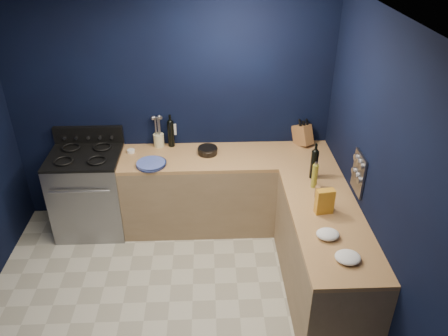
{
  "coord_description": "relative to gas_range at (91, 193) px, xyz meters",
  "views": [
    {
      "loc": [
        0.4,
        -2.81,
        3.24
      ],
      "look_at": [
        0.55,
        1.0,
        1.0
      ],
      "focal_mm": 35.89,
      "sensor_mm": 36.0,
      "label": 1
    }
  ],
  "objects": [
    {
      "name": "top_back",
      "position": [
        1.53,
        0.02,
        0.42
      ],
      "size": [
        2.3,
        0.63,
        0.04
      ],
      "primitive_type": "cube",
      "color": "brown",
      "rests_on": "cab_back"
    },
    {
      "name": "cab_right",
      "position": [
        2.37,
        -1.13,
        -0.03
      ],
      "size": [
        0.63,
        1.67,
        0.86
      ],
      "primitive_type": "cube",
      "color": "#907555",
      "rests_on": "floor"
    },
    {
      "name": "oil_bottle",
      "position": [
        2.33,
        -0.64,
        0.56
      ],
      "size": [
        0.07,
        0.07,
        0.24
      ],
      "primitive_type": "cylinder",
      "rotation": [
        0.0,
        0.0,
        0.32
      ],
      "color": "olive",
      "rests_on": "top_right"
    },
    {
      "name": "spice_jar_near",
      "position": [
        2.33,
        -0.81,
        0.49
      ],
      "size": [
        0.07,
        0.07,
        0.11
      ],
      "primitive_type": "cylinder",
      "rotation": [
        0.0,
        0.0,
        0.37
      ],
      "color": "olive",
      "rests_on": "top_right"
    },
    {
      "name": "wine_bottle_back",
      "position": [
        0.92,
        0.27,
        0.59
      ],
      "size": [
        0.09,
        0.09,
        0.3
      ],
      "primitive_type": "cylinder",
      "rotation": [
        0.0,
        0.0,
        -0.27
      ],
      "color": "black",
      "rests_on": "top_back"
    },
    {
      "name": "wall_outlet",
      "position": [
        0.93,
        0.32,
        0.62
      ],
      "size": [
        0.09,
        0.02,
        0.13
      ],
      "primitive_type": "cube",
      "color": "white",
      "rests_on": "wall_back"
    },
    {
      "name": "wine_bottle_right",
      "position": [
        2.36,
        -0.47,
        0.59
      ],
      "size": [
        0.08,
        0.08,
        0.29
      ],
      "primitive_type": "cylinder",
      "rotation": [
        0.0,
        0.0,
        -0.13
      ],
      "color": "black",
      "rests_on": "top_right"
    },
    {
      "name": "backguard",
      "position": [
        0.0,
        0.3,
        0.58
      ],
      "size": [
        0.76,
        0.06,
        0.2
      ],
      "primitive_type": "cube",
      "color": "black",
      "rests_on": "gas_range"
    },
    {
      "name": "ceiling",
      "position": [
        0.93,
        -1.42,
        2.15
      ],
      "size": [
        3.5,
        3.5,
        0.02
      ],
      "primitive_type": "cube",
      "color": "silver",
      "rests_on": "ground"
    },
    {
      "name": "floor",
      "position": [
        0.93,
        -1.42,
        -0.47
      ],
      "size": [
        3.5,
        3.5,
        0.02
      ],
      "primitive_type": "cube",
      "color": "beige",
      "rests_on": "ground"
    },
    {
      "name": "lemon_basket",
      "position": [
        1.32,
        0.07,
        0.48
      ],
      "size": [
        0.25,
        0.25,
        0.08
      ],
      "primitive_type": "cylinder",
      "rotation": [
        0.0,
        0.0,
        0.26
      ],
      "color": "black",
      "rests_on": "top_back"
    },
    {
      "name": "utensil_crock",
      "position": [
        0.78,
        0.27,
        0.51
      ],
      "size": [
        0.15,
        0.15,
        0.15
      ],
      "primitive_type": "cylinder",
      "rotation": [
        0.0,
        0.0,
        0.33
      ],
      "color": "beige",
      "rests_on": "top_back"
    },
    {
      "name": "crouton_bag",
      "position": [
        2.33,
        -1.06,
        0.56
      ],
      "size": [
        0.17,
        0.09,
        0.23
      ],
      "primitive_type": "cube",
      "rotation": [
        0.0,
        0.0,
        0.14
      ],
      "color": "#A33615",
      "rests_on": "top_right"
    },
    {
      "name": "spice_jar_far",
      "position": [
        2.37,
        -0.99,
        0.49
      ],
      "size": [
        0.06,
        0.06,
        0.1
      ],
      "primitive_type": "cylinder",
      "rotation": [
        0.0,
        0.0,
        -0.2
      ],
      "color": "olive",
      "rests_on": "top_right"
    },
    {
      "name": "gas_range",
      "position": [
        0.0,
        0.0,
        0.0
      ],
      "size": [
        0.76,
        0.66,
        0.92
      ],
      "primitive_type": "cube",
      "color": "gray",
      "rests_on": "floor"
    },
    {
      "name": "ramekin",
      "position": [
        0.48,
        0.13,
        0.46
      ],
      "size": [
        0.09,
        0.09,
        0.03
      ],
      "primitive_type": "cylinder",
      "rotation": [
        0.0,
        0.0,
        0.05
      ],
      "color": "white",
      "rests_on": "top_back"
    },
    {
      "name": "cooktop",
      "position": [
        0.0,
        0.0,
        0.48
      ],
      "size": [
        0.76,
        0.66,
        0.03
      ],
      "primitive_type": "cube",
      "color": "black",
      "rests_on": "gas_range"
    },
    {
      "name": "top_right",
      "position": [
        2.37,
        -1.13,
        0.42
      ],
      "size": [
        0.63,
        1.67,
        0.04
      ],
      "primitive_type": "cube",
      "color": "brown",
      "rests_on": "cab_right"
    },
    {
      "name": "knife_block",
      "position": [
        2.39,
        0.26,
        0.55
      ],
      "size": [
        0.25,
        0.29,
        0.28
      ],
      "primitive_type": "cube",
      "rotation": [
        -0.31,
        0.0,
        0.57
      ],
      "color": "brown",
      "rests_on": "top_back"
    },
    {
      "name": "cab_back",
      "position": [
        1.53,
        0.02,
        -0.03
      ],
      "size": [
        2.3,
        0.63,
        0.86
      ],
      "primitive_type": "cube",
      "color": "#907555",
      "rests_on": "floor"
    },
    {
      "name": "towel_front",
      "position": [
        2.29,
        -1.4,
        0.47
      ],
      "size": [
        0.23,
        0.21,
        0.07
      ],
      "primitive_type": "ellipsoid",
      "rotation": [
        0.0,
        0.0,
        -0.29
      ],
      "color": "white",
      "rests_on": "top_right"
    },
    {
      "name": "plate_stack",
      "position": [
        0.73,
        -0.17,
        0.46
      ],
      "size": [
        0.3,
        0.3,
        0.04
      ],
      "primitive_type": "cylinder",
      "rotation": [
        0.0,
        0.0,
        0.01
      ],
      "color": "#4459A2",
      "rests_on": "top_back"
    },
    {
      "name": "spice_panel",
      "position": [
        2.67,
        -0.87,
        0.72
      ],
      "size": [
        0.02,
        0.28,
        0.38
      ],
      "primitive_type": "cube",
      "color": "gray",
      "rests_on": "wall_right"
    },
    {
      "name": "wall_back",
      "position": [
        0.93,
        0.34,
        0.84
      ],
      "size": [
        3.5,
        0.02,
        2.6
      ],
      "primitive_type": "cube",
      "color": "black",
      "rests_on": "ground"
    },
    {
      "name": "oven_door",
      "position": [
        0.0,
        -0.32,
        -0.01
      ],
      "size": [
        0.59,
        0.02,
        0.42
      ],
      "primitive_type": "cube",
      "color": "black",
      "rests_on": "gas_range"
    },
    {
      "name": "towel_end",
      "position": [
        2.37,
        -1.68,
        0.47
      ],
      "size": [
        0.26,
        0.25,
        0.06
      ],
      "primitive_type": "ellipsoid",
      "rotation": [
        0.0,
        0.0,
        0.42
      ],
      "color": "white",
      "rests_on": "top_right"
    },
    {
      "name": "wall_right",
      "position": [
        2.69,
        -1.42,
        0.84
      ],
      "size": [
        0.02,
        3.5,
        2.6
      ],
      "primitive_type": "cube",
      "color": "black",
      "rests_on": "ground"
    }
  ]
}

